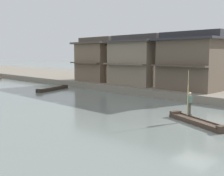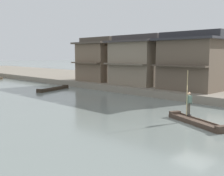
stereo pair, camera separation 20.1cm
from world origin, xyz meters
The scene contains 8 objects.
ground_plane centered at (0.00, 0.00, 0.00)m, with size 400.00×400.00×0.00m, color gray.
riverbank_right centered at (15.95, 30.00, 0.38)m, with size 18.00×110.00×0.76m, color gray.
boat_foreground_poled centered at (-0.08, -0.09, 0.14)m, with size 2.60×4.92×0.42m.
boatman_person centered at (0.18, 0.63, 1.43)m, with size 0.57×0.29×3.04m.
boat_moored_nearest centered at (2.95, 21.63, 0.14)m, with size 5.51×2.68×0.43m.
house_waterfront_nearest centered at (11.05, 6.58, 3.76)m, with size 6.66×7.06×6.14m.
house_waterfront_second centered at (11.19, 14.11, 3.75)m, with size 6.94×7.30×6.14m.
house_waterfront_tall centered at (11.18, 21.44, 3.76)m, with size 6.93×6.44×6.14m.
Camera 2 is at (-16.55, -9.43, 4.48)m, focal length 45.91 mm.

